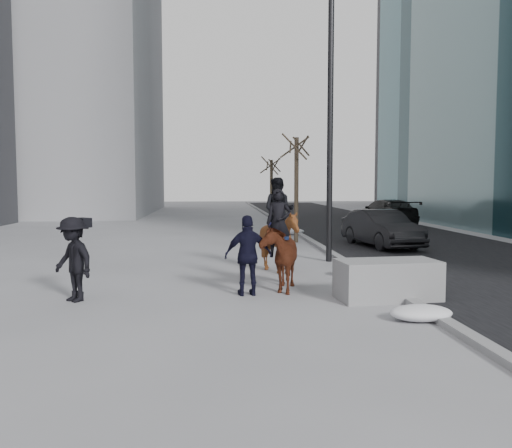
{
  "coord_description": "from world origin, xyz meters",
  "views": [
    {
      "loc": [
        -0.97,
        -11.27,
        2.46
      ],
      "look_at": [
        0.0,
        1.2,
        1.5
      ],
      "focal_mm": 38.0,
      "sensor_mm": 36.0,
      "label": 1
    }
  ],
  "objects": [
    {
      "name": "car_far",
      "position": [
        8.85,
        19.0,
        0.75
      ],
      "size": [
        2.64,
        5.39,
        1.51
      ],
      "primitive_type": "imported",
      "rotation": [
        0.0,
        0.0,
        3.25
      ],
      "color": "black",
      "rests_on": "ground"
    },
    {
      "name": "planter",
      "position": [
        2.66,
        -0.26,
        0.42
      ],
      "size": [
        2.18,
        1.25,
        0.83
      ],
      "primitive_type": "cube",
      "rotation": [
        0.0,
        0.0,
        0.1
      ],
      "color": "gray",
      "rests_on": "ground"
    },
    {
      "name": "lamppost",
      "position": [
        2.6,
        5.17,
        4.99
      ],
      "size": [
        0.25,
        1.52,
        9.09
      ],
      "color": "black",
      "rests_on": "ground"
    },
    {
      "name": "road",
      "position": [
        7.0,
        10.0,
        0.01
      ],
      "size": [
        8.0,
        90.0,
        0.01
      ],
      "primitive_type": "cube",
      "color": "black",
      "rests_on": "ground"
    },
    {
      "name": "tree_far",
      "position": [
        2.4,
        20.42,
        2.1
      ],
      "size": [
        1.2,
        1.2,
        4.21
      ],
      "primitive_type": null,
      "color": "#332B1E",
      "rests_on": "ground"
    },
    {
      "name": "mounted_left",
      "position": [
        0.52,
        0.99,
        0.86
      ],
      "size": [
        1.1,
        1.9,
        2.32
      ],
      "color": "#441E0D",
      "rests_on": "ground"
    },
    {
      "name": "camera_crew",
      "position": [
        -3.87,
        0.07,
        0.89
      ],
      "size": [
        1.28,
        1.25,
        1.75
      ],
      "color": "black",
      "rests_on": "ground"
    },
    {
      "name": "ground",
      "position": [
        0.0,
        0.0,
        0.0
      ],
      "size": [
        120.0,
        120.0,
        0.0
      ],
      "primitive_type": "plane",
      "color": "gray",
      "rests_on": "ground"
    },
    {
      "name": "snow_piles",
      "position": [
        2.7,
        5.4,
        0.14
      ],
      "size": [
        1.18,
        16.81,
        0.3
      ],
      "color": "silver",
      "rests_on": "ground"
    },
    {
      "name": "mounted_right",
      "position": [
        0.8,
        3.31,
        1.04
      ],
      "size": [
        1.81,
        1.91,
        2.6
      ],
      "color": "#492A0E",
      "rests_on": "ground"
    },
    {
      "name": "car_near",
      "position": [
        5.42,
        8.93,
        0.71
      ],
      "size": [
        2.22,
        4.5,
        1.42
      ],
      "primitive_type": "imported",
      "rotation": [
        0.0,
        0.0,
        0.17
      ],
      "color": "black",
      "rests_on": "ground"
    },
    {
      "name": "curb",
      "position": [
        3.0,
        10.0,
        0.06
      ],
      "size": [
        0.25,
        90.0,
        0.12
      ],
      "primitive_type": "cube",
      "color": "gray",
      "rests_on": "ground"
    },
    {
      "name": "tree_near",
      "position": [
        2.4,
        10.75,
        2.39
      ],
      "size": [
        1.2,
        1.2,
        4.77
      ],
      "primitive_type": null,
      "color": "#35281F",
      "rests_on": "ground"
    },
    {
      "name": "feeder",
      "position": [
        -0.23,
        0.38,
        0.88
      ],
      "size": [
        1.07,
        0.91,
        1.75
      ],
      "color": "black",
      "rests_on": "ground"
    }
  ]
}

